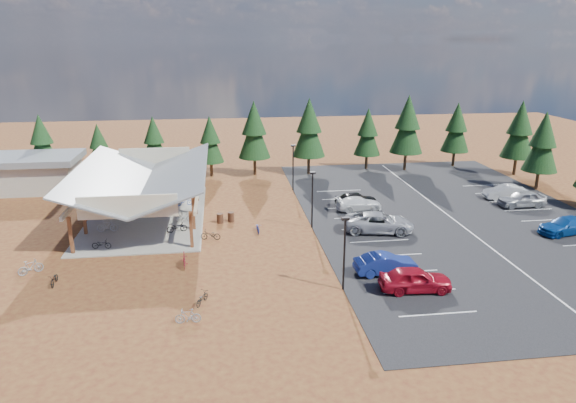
{
  "coord_description": "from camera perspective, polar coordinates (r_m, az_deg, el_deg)",
  "views": [
    {
      "loc": [
        -2.76,
        -40.37,
        16.08
      ],
      "look_at": [
        3.02,
        3.28,
        2.13
      ],
      "focal_mm": 32.0,
      "sensor_mm": 36.0,
      "label": 1
    }
  ],
  "objects": [
    {
      "name": "bike_7",
      "position": [
        57.1,
        -12.98,
        1.43
      ],
      "size": [
        1.85,
        0.92,
        1.07
      ],
      "primitive_type": "imported",
      "rotation": [
        0.0,
        0.0,
        1.82
      ],
      "color": "maroon",
      "rests_on": "concrete_pad"
    },
    {
      "name": "bike_13",
      "position": [
        31.59,
        -11.06,
        -12.4
      ],
      "size": [
        1.56,
        0.45,
        0.93
      ],
      "primitive_type": "imported",
      "rotation": [
        0.0,
        0.0,
        4.71
      ],
      "color": "gray",
      "rests_on": "ground"
    },
    {
      "name": "car_9",
      "position": [
        58.47,
        23.0,
        0.97
      ],
      "size": [
        4.54,
        1.89,
        1.46
      ],
      "primitive_type": "imported",
      "rotation": [
        0.0,
        0.0,
        -1.65
      ],
      "color": "silver",
      "rests_on": "asphalt_lot"
    },
    {
      "name": "lamp_post_1",
      "position": [
        45.02,
        2.72,
        0.64
      ],
      "size": [
        0.5,
        0.25,
        5.14
      ],
      "color": "black",
      "rests_on": "ground"
    },
    {
      "name": "pine_4",
      "position": [
        62.83,
        -3.79,
        7.9
      ],
      "size": [
        3.91,
        3.91,
        9.1
      ],
      "color": "#382314",
      "rests_on": "ground"
    },
    {
      "name": "pine_7",
      "position": [
        66.7,
        13.14,
        8.31
      ],
      "size": [
        4.12,
        4.12,
        9.6
      ],
      "color": "#382314",
      "rests_on": "ground"
    },
    {
      "name": "car_7",
      "position": [
        50.3,
        28.48,
        -2.37
      ],
      "size": [
        5.22,
        2.86,
        1.43
      ],
      "primitive_type": "imported",
      "rotation": [
        0.0,
        0.0,
        -1.39
      ],
      "color": "navy",
      "rests_on": "asphalt_lot"
    },
    {
      "name": "bike_0",
      "position": [
        43.64,
        -20.02,
        -4.46
      ],
      "size": [
        1.56,
        0.67,
        0.8
      ],
      "primitive_type": "imported",
      "rotation": [
        0.0,
        0.0,
        1.48
      ],
      "color": "black",
      "rests_on": "concrete_pad"
    },
    {
      "name": "bike_8",
      "position": [
        38.95,
        -24.52,
        -7.85
      ],
      "size": [
        0.58,
        1.56,
        0.81
      ],
      "primitive_type": "imported",
      "rotation": [
        0.0,
        0.0,
        0.03
      ],
      "color": "black",
      "rests_on": "ground"
    },
    {
      "name": "bike_9",
      "position": [
        41.31,
        -26.7,
        -6.52
      ],
      "size": [
        1.74,
        1.4,
        1.06
      ],
      "primitive_type": "imported",
      "rotation": [
        0.0,
        0.0,
        2.16
      ],
      "color": "gray",
      "rests_on": "ground"
    },
    {
      "name": "pine_5",
      "position": [
        63.19,
        2.36,
        8.16
      ],
      "size": [
        4.04,
        4.04,
        9.42
      ],
      "color": "#382314",
      "rests_on": "ground"
    },
    {
      "name": "bike_12",
      "position": [
        33.57,
        -9.54,
        -10.54
      ],
      "size": [
        1.12,
        1.59,
        0.79
      ],
      "primitive_type": "imported",
      "rotation": [
        0.0,
        0.0,
        2.7
      ],
      "color": "black",
      "rests_on": "ground"
    },
    {
      "name": "car_8",
      "position": [
        56.39,
        24.54,
        0.27
      ],
      "size": [
        4.72,
        1.95,
        1.6
      ],
      "primitive_type": "imported",
      "rotation": [
        0.0,
        0.0,
        -1.56
      ],
      "color": "#93949A",
      "rests_on": "asphalt_lot"
    },
    {
      "name": "bike_5",
      "position": [
        47.94,
        -11.43,
        -1.67
      ],
      "size": [
        1.58,
        0.72,
        0.92
      ],
      "primitive_type": "imported",
      "rotation": [
        0.0,
        0.0,
        1.38
      ],
      "color": "gray",
      "rests_on": "concrete_pad"
    },
    {
      "name": "car_3",
      "position": [
        50.74,
        7.87,
        -0.24
      ],
      "size": [
        4.7,
        2.26,
        1.32
      ],
      "primitive_type": "imported",
      "rotation": [
        0.0,
        0.0,
        1.66
      ],
      "color": "silver",
      "rests_on": "asphalt_lot"
    },
    {
      "name": "pine_13",
      "position": [
        68.73,
        24.35,
        7.25
      ],
      "size": [
        3.93,
        3.93,
        9.15
      ],
      "color": "#382314",
      "rests_on": "ground"
    },
    {
      "name": "outbuilding",
      "position": [
        63.68,
        -26.84,
        2.91
      ],
      "size": [
        11.0,
        7.0,
        3.9
      ],
      "color": "#ADA593",
      "rests_on": "ground"
    },
    {
      "name": "bike_1",
      "position": [
        47.19,
        -19.46,
        -2.57
      ],
      "size": [
        1.79,
        0.5,
        1.07
      ],
      "primitive_type": "imported",
      "rotation": [
        0.0,
        0.0,
        1.57
      ],
      "color": "#9FA3A7",
      "rests_on": "concrete_pad"
    },
    {
      "name": "pine_3",
      "position": [
        62.86,
        -8.65,
        6.79
      ],
      "size": [
        3.18,
        3.18,
        7.42
      ],
      "color": "#382314",
      "rests_on": "ground"
    },
    {
      "name": "ground",
      "position": [
        43.54,
        -3.38,
        -4.12
      ],
      "size": [
        140.0,
        140.0,
        0.0
      ],
      "primitive_type": "plane",
      "color": "#582417",
      "rests_on": "ground"
    },
    {
      "name": "trash_bin_1",
      "position": [
        47.59,
        -6.35,
        -1.71
      ],
      "size": [
        0.6,
        0.6,
        0.9
      ],
      "primitive_type": "cylinder",
      "color": "#3F2416",
      "rests_on": "ground"
    },
    {
      "name": "car_4",
      "position": [
        51.97,
        7.56,
        0.27
      ],
      "size": [
        4.2,
        1.76,
        1.42
      ],
      "primitive_type": "imported",
      "rotation": [
        0.0,
        0.0,
        1.59
      ],
      "color": "black",
      "rests_on": "asphalt_lot"
    },
    {
      "name": "trash_bin_0",
      "position": [
        47.35,
        -7.56,
        -1.86
      ],
      "size": [
        0.6,
        0.6,
        0.9
      ],
      "primitive_type": "cylinder",
      "color": "#3F2416",
      "rests_on": "ground"
    },
    {
      "name": "bike_11",
      "position": [
        38.87,
        -11.45,
        -6.38
      ],
      "size": [
        0.62,
        1.79,
        1.06
      ],
      "primitive_type": "imported",
      "rotation": [
        0.0,
        0.0,
        0.07
      ],
      "color": "maroon",
      "rests_on": "ground"
    },
    {
      "name": "lamp_post_0",
      "position": [
        33.97,
        6.29,
        -5.22
      ],
      "size": [
        0.5,
        0.25,
        5.14
      ],
      "color": "black",
      "rests_on": "ground"
    },
    {
      "name": "lamp_post_2",
      "position": [
        56.46,
        0.57,
        4.16
      ],
      "size": [
        0.5,
        0.25,
        5.14
      ],
      "color": "black",
      "rests_on": "ground"
    },
    {
      "name": "bike_6",
      "position": [
        52.65,
        -11.46,
        0.02
      ],
      "size": [
        1.62,
        0.74,
        0.82
      ],
      "primitive_type": "imported",
      "rotation": [
        0.0,
        0.0,
        1.7
      ],
      "color": "#18399E",
      "rests_on": "concrete_pad"
    },
    {
      "name": "asphalt_lot",
      "position": [
        50.9,
        17.6,
        -1.67
      ],
      "size": [
        27.0,
        44.0,
        0.04
      ],
      "primitive_type": "cube",
      "color": "black",
      "rests_on": "ground"
    },
    {
      "name": "pine_6",
      "position": [
        66.56,
        8.85,
        7.62
      ],
      "size": [
        3.38,
        3.38,
        7.87
      ],
      "color": "#382314",
      "rests_on": "ground"
    },
    {
      "name": "car_0",
      "position": [
        35.5,
        13.96,
        -8.38
      ],
      "size": [
        4.91,
        2.27,
        1.63
      ],
      "primitive_type": "imported",
      "rotation": [
        0.0,
        0.0,
        1.5
      ],
      "color": "maroon",
      "rests_on": "asphalt_lot"
    },
    {
      "name": "bike_pavilion",
      "position": [
        49.46,
        -15.73,
        2.56
      ],
      "size": [
        11.65,
        19.4,
        4.97
      ],
      "color": "#5A3119",
      "rests_on": "concrete_pad"
    },
    {
      "name": "pine_2",
      "position": [
        64.38,
        -14.68,
        6.65
      ],
      "size": [
        3.17,
        3.17,
        7.38
      ],
      "color": "#382314",
      "rests_on": "ground"
    },
    {
      "name": "bike_4",
      "position": [
        45.47,
        -12.24,
        -2.8
      ],
      "size": [
        1.85,
        1.04,
        0.92
      ],
      "primitive_type": "imported",
      "rotation": [
        0.0,
        0.0,
        1.83
      ],
      "color": "black",
      "rests_on": "concrete_pad"
    },
    {
      "name": "pine_1",
      "position": [
        65.78,
        -20.29,
        5.92
      ],
      "size": [
        2.83,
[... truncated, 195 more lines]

